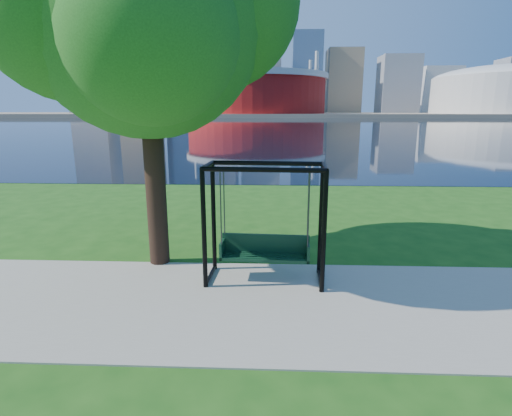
{
  "coord_description": "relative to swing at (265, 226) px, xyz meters",
  "views": [
    {
      "loc": [
        0.53,
        -7.46,
        3.6
      ],
      "look_at": [
        0.2,
        0.0,
        1.77
      ],
      "focal_mm": 28.0,
      "sensor_mm": 36.0,
      "label": 1
    }
  ],
  "objects": [
    {
      "name": "park_tree",
      "position": [
        -2.63,
        0.98,
        4.44
      ],
      "size": [
        6.58,
        5.94,
        8.17
      ],
      "color": "black",
      "rests_on": "ground"
    },
    {
      "name": "ground",
      "position": [
        -0.37,
        -0.63,
        -1.23
      ],
      "size": [
        900.0,
        900.0,
        0.0
      ],
      "primitive_type": "plane",
      "color": "#1E5114",
      "rests_on": "ground"
    },
    {
      "name": "far_bank",
      "position": [
        -0.37,
        305.37,
        -0.23
      ],
      "size": [
        900.0,
        228.0,
        2.0
      ],
      "primitive_type": "cube",
      "color": "#937F60",
      "rests_on": "ground"
    },
    {
      "name": "stadium",
      "position": [
        -10.37,
        234.37,
        12.99
      ],
      "size": [
        83.0,
        83.0,
        32.0
      ],
      "color": "maroon",
      "rests_on": "far_bank"
    },
    {
      "name": "river",
      "position": [
        -0.37,
        101.37,
        -1.22
      ],
      "size": [
        900.0,
        180.0,
        0.02
      ],
      "primitive_type": "cube",
      "color": "black",
      "rests_on": "ground"
    },
    {
      "name": "path",
      "position": [
        -0.37,
        -1.13,
        -1.22
      ],
      "size": [
        120.0,
        4.0,
        0.03
      ],
      "primitive_type": "cube",
      "color": "#9E937F",
      "rests_on": "ground"
    },
    {
      "name": "swing",
      "position": [
        0.0,
        0.0,
        0.0
      ],
      "size": [
        2.54,
        1.21,
        2.55
      ],
      "rotation": [
        0.0,
        0.0,
        -0.05
      ],
      "color": "black",
      "rests_on": "ground"
    },
    {
      "name": "skyline",
      "position": [
        -4.64,
        318.76,
        34.66
      ],
      "size": [
        392.0,
        66.0,
        96.5
      ],
      "color": "gray",
      "rests_on": "far_bank"
    },
    {
      "name": "arena",
      "position": [
        134.63,
        234.37,
        14.64
      ],
      "size": [
        84.0,
        84.0,
        26.56
      ],
      "color": "beige",
      "rests_on": "far_bank"
    }
  ]
}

